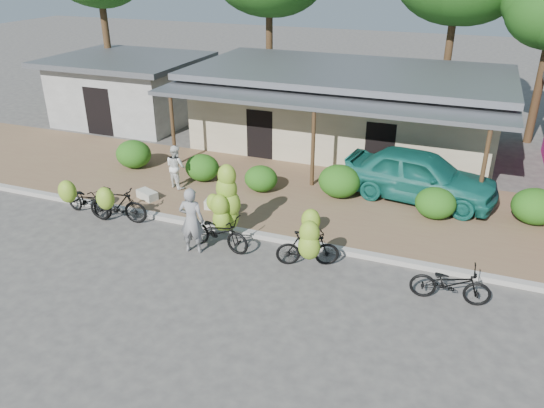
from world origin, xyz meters
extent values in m
plane|color=#484542|center=(0.00, 0.00, 0.00)|extent=(100.00, 100.00, 0.00)
cube|color=brown|center=(0.00, 5.00, 0.06)|extent=(60.00, 6.00, 0.12)
cube|color=#A8A399|center=(0.00, 2.00, 0.07)|extent=(60.00, 0.25, 0.15)
cube|color=#C5B795|center=(0.00, 11.00, 1.55)|extent=(12.00, 6.00, 3.10)
cube|color=slate|center=(0.00, 11.00, 3.23)|extent=(13.00, 7.00, 0.25)
cube|color=black|center=(0.00, 8.05, 1.10)|extent=(1.40, 0.12, 2.20)
cube|color=slate|center=(0.00, 7.00, 2.90)|extent=(13.00, 2.00, 0.15)
cylinder|color=#482E1D|center=(-5.60, 6.10, 1.43)|extent=(0.14, 0.14, 2.85)
cylinder|color=#482E1D|center=(0.00, 6.10, 1.43)|extent=(0.14, 0.14, 2.85)
cylinder|color=#482E1D|center=(5.60, 6.10, 1.43)|extent=(0.14, 0.14, 2.85)
cube|color=#B0B0AB|center=(-11.00, 11.00, 1.45)|extent=(6.00, 5.00, 2.90)
cube|color=slate|center=(-11.00, 11.00, 3.02)|extent=(7.00, 6.00, 0.25)
cube|color=black|center=(-11.00, 8.55, 1.10)|extent=(1.40, 0.12, 2.20)
cylinder|color=#482E1D|center=(-13.50, 13.00, 3.74)|extent=(0.36, 0.36, 7.49)
cylinder|color=#482E1D|center=(-5.50, 16.00, 3.73)|extent=(0.36, 0.36, 7.46)
cylinder|color=#482E1D|center=(3.50, 16.50, 3.67)|extent=(0.36, 0.36, 7.34)
cylinder|color=#482E1D|center=(7.50, 14.50, 2.95)|extent=(0.36, 0.36, 5.90)
ellipsoid|color=#1C4411|center=(7.00, 14.80, 5.87)|extent=(3.30, 3.30, 2.64)
ellipsoid|color=#1B6016|center=(-6.94, 5.29, 0.66)|extent=(1.38, 1.24, 1.07)
ellipsoid|color=#1B6016|center=(-3.86, 5.08, 0.61)|extent=(1.25, 1.13, 0.98)
ellipsoid|color=#1B6016|center=(-1.51, 4.96, 0.57)|extent=(1.16, 1.05, 0.91)
ellipsoid|color=#1B6016|center=(1.15, 5.48, 0.68)|extent=(1.43, 1.28, 1.11)
ellipsoid|color=#1B6016|center=(4.36, 4.99, 0.61)|extent=(1.26, 1.14, 0.98)
ellipsoid|color=#1B6016|center=(7.24, 5.70, 0.67)|extent=(1.42, 1.28, 1.11)
imported|color=black|center=(-6.06, 1.43, 0.50)|extent=(2.02, 1.06, 1.01)
ellipsoid|color=#81BC2F|center=(-6.20, 0.79, 1.06)|extent=(0.58, 0.49, 0.73)
imported|color=black|center=(-4.87, 1.39, 0.57)|extent=(1.97, 0.84, 1.14)
ellipsoid|color=#81BC2F|center=(-4.76, 0.75, 1.09)|extent=(0.56, 0.48, 0.70)
imported|color=black|center=(-1.21, 1.01, 0.53)|extent=(2.08, 0.98, 1.05)
ellipsoid|color=#81BC2F|center=(-1.18, 1.56, 0.76)|extent=(0.71, 0.60, 0.88)
ellipsoid|color=#81BC2F|center=(-1.08, 1.54, 1.19)|extent=(0.66, 0.56, 0.82)
ellipsoid|color=#81BC2F|center=(-1.16, 1.56, 1.64)|extent=(0.62, 0.53, 0.78)
ellipsoid|color=#81BC2F|center=(-1.13, 1.55, 2.04)|extent=(0.54, 0.46, 0.67)
ellipsoid|color=#81BC2F|center=(-1.18, 1.21, 0.82)|extent=(0.53, 0.45, 0.66)
ellipsoid|color=#81BC2F|center=(-1.22, 1.21, 1.26)|extent=(0.53, 0.45, 0.66)
imported|color=black|center=(1.43, 1.06, 0.51)|extent=(1.76, 1.03, 1.02)
ellipsoid|color=#81BC2F|center=(1.66, 0.44, 0.94)|extent=(0.57, 0.49, 0.72)
ellipsoid|color=#81BC2F|center=(1.64, 0.49, 1.31)|extent=(0.52, 0.44, 0.65)
imported|color=black|center=(5.13, 0.72, 0.50)|extent=(1.93, 0.80, 0.99)
ellipsoid|color=#81BC2F|center=(-1.74, 2.86, 0.43)|extent=(0.49, 0.42, 0.62)
ellipsoid|color=#81BC2F|center=(-2.32, 2.93, 0.42)|extent=(0.48, 0.40, 0.59)
ellipsoid|color=#81BC2F|center=(1.01, 2.72, 0.48)|extent=(0.58, 0.49, 0.72)
cube|color=beige|center=(-2.26, 3.12, 0.27)|extent=(0.90, 0.52, 0.30)
cube|color=beige|center=(-4.85, 2.96, 0.26)|extent=(0.84, 0.63, 0.28)
imported|color=gray|center=(-1.79, 0.59, 0.97)|extent=(0.77, 0.57, 1.95)
imported|color=white|center=(-4.42, 4.20, 0.89)|extent=(0.92, 0.84, 1.54)
imported|color=#17675C|center=(3.69, 6.22, 0.98)|extent=(5.25, 2.70, 1.71)
camera|label=1|loc=(4.97, -10.77, 7.65)|focal=35.00mm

